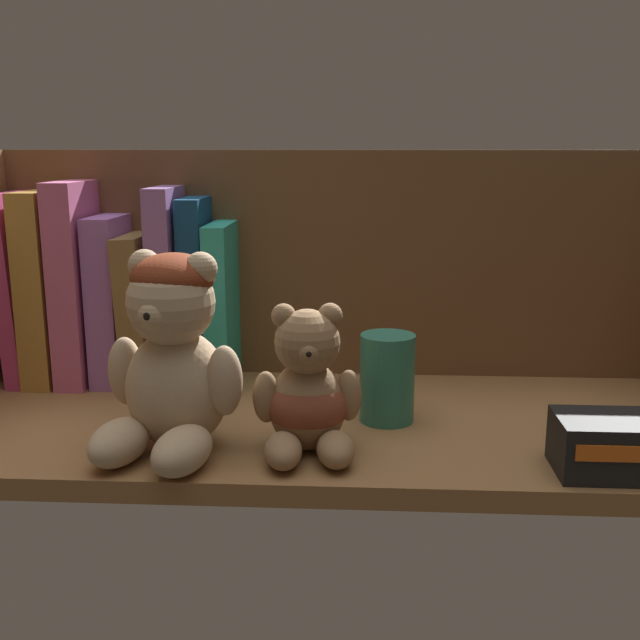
{
  "coord_description": "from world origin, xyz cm",
  "views": [
    {
      "loc": [
        3.81,
        -71.78,
        28.8
      ],
      "look_at": [
        -0.26,
        0.0,
        12.2
      ],
      "focal_mm": 42.45,
      "sensor_mm": 36.0,
      "label": 1
    }
  ],
  "objects": [
    {
      "name": "book_1",
      "position": [
        -32.38,
        13.17,
        12.97
      ],
      "size": [
        3.3,
        13.69,
        21.93
      ],
      "primitive_type": "cube",
      "color": "#B6843A",
      "rests_on": "shelf_board"
    },
    {
      "name": "pillar_candle",
      "position": [
        6.4,
        0.12,
        6.4
      ],
      "size": [
        5.41,
        5.41,
        8.81
      ],
      "primitive_type": "cylinder",
      "color": "#2D7A66",
      "rests_on": "shelf_board"
    },
    {
      "name": "book_7",
      "position": [
        -11.97,
        13.17,
        11.22
      ],
      "size": [
        2.55,
        13.8,
        18.44
      ],
      "primitive_type": "cube",
      "color": "teal",
      "rests_on": "shelf_board"
    },
    {
      "name": "book_2",
      "position": [
        -28.62,
        13.17,
        13.5
      ],
      "size": [
        3.31,
        13.75,
        23.0
      ],
      "primitive_type": "cube",
      "color": "#CB6093",
      "rests_on": "shelf_board"
    },
    {
      "name": "shelf_board",
      "position": [
        0.0,
        0.0,
        1.0
      ],
      "size": [
        75.79,
        31.04,
        2.0
      ],
      "primitive_type": "cube",
      "color": "olive",
      "rests_on": "ground"
    },
    {
      "name": "book_3",
      "position": [
        -24.89,
        13.17,
        11.57
      ],
      "size": [
        3.25,
        12.17,
        19.14
      ],
      "primitive_type": "cube",
      "color": "#A168BC",
      "rests_on": "shelf_board"
    },
    {
      "name": "book_5",
      "position": [
        -18.13,
        13.17,
        13.2
      ],
      "size": [
        2.69,
        12.93,
        22.4
      ],
      "primitive_type": "cube",
      "color": "#9868AF",
      "rests_on": "shelf_board"
    },
    {
      "name": "small_product_box",
      "position": [
        25.19,
        -11.37,
        4.4
      ],
      "size": [
        10.04,
        6.55,
        4.79
      ],
      "color": "black",
      "rests_on": "shelf_board"
    },
    {
      "name": "book_0",
      "position": [
        -35.44,
        13.17,
        12.89
      ],
      "size": [
        2.77,
        13.02,
        21.84
      ],
      "primitive_type": "cube",
      "rotation": [
        0.0,
        -0.04,
        0.0
      ],
      "color": "#C84081",
      "rests_on": "shelf_board"
    },
    {
      "name": "book_6",
      "position": [
        -15.01,
        13.17,
        12.6
      ],
      "size": [
        2.64,
        10.75,
        21.2
      ],
      "primitive_type": "cube",
      "color": "navy",
      "rests_on": "shelf_board"
    },
    {
      "name": "teddy_bear_larger",
      "position": [
        -12.9,
        -8.46,
        10.53
      ],
      "size": [
        13.74,
        14.09,
        17.98
      ],
      "color": "tan",
      "rests_on": "shelf_board"
    },
    {
      "name": "shelf_back_panel",
      "position": [
        0.0,
        16.12,
        14.18
      ],
      "size": [
        78.19,
        1.2,
        28.36
      ],
      "primitive_type": "cube",
      "color": "brown",
      "rests_on": "ground"
    },
    {
      "name": "teddy_bear_smaller",
      "position": [
        -0.91,
        -8.2,
        7.29
      ],
      "size": [
        9.92,
        10.48,
        13.45
      ],
      "color": "#93704C",
      "rests_on": "shelf_board"
    },
    {
      "name": "book_4",
      "position": [
        -21.37,
        13.17,
        10.57
      ],
      "size": [
        3.51,
        14.05,
        17.23
      ],
      "primitive_type": "cube",
      "rotation": [
        0.0,
        -0.04,
        0.0
      ],
      "color": "olive",
      "rests_on": "shelf_board"
    }
  ]
}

